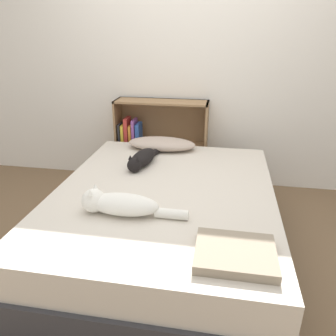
{
  "coord_description": "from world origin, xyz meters",
  "views": [
    {
      "loc": [
        0.38,
        -2.02,
        1.57
      ],
      "look_at": [
        0.0,
        0.15,
        0.62
      ],
      "focal_mm": 35.0,
      "sensor_mm": 36.0,
      "label": 1
    }
  ],
  "objects_px": {
    "cat_light": "(119,204)",
    "bookshelf": "(158,141)",
    "pillow": "(162,144)",
    "cat_dark": "(142,159)",
    "bed": "(165,221)"
  },
  "relations": [
    {
      "from": "pillow",
      "to": "cat_dark",
      "type": "distance_m",
      "value": 0.42
    },
    {
      "from": "cat_dark",
      "to": "bookshelf",
      "type": "relative_size",
      "value": 0.58
    },
    {
      "from": "pillow",
      "to": "bookshelf",
      "type": "bearing_deg",
      "value": 106.33
    },
    {
      "from": "cat_dark",
      "to": "bookshelf",
      "type": "xyz_separation_m",
      "value": [
        -0.03,
        0.8,
        -0.11
      ]
    },
    {
      "from": "bed",
      "to": "pillow",
      "type": "bearing_deg",
      "value": 102.28
    },
    {
      "from": "pillow",
      "to": "cat_light",
      "type": "relative_size",
      "value": 0.96
    },
    {
      "from": "pillow",
      "to": "bookshelf",
      "type": "distance_m",
      "value": 0.42
    },
    {
      "from": "pillow",
      "to": "cat_dark",
      "type": "height_order",
      "value": "cat_dark"
    },
    {
      "from": "cat_light",
      "to": "cat_dark",
      "type": "bearing_deg",
      "value": -86.41
    },
    {
      "from": "pillow",
      "to": "cat_light",
      "type": "xyz_separation_m",
      "value": [
        -0.04,
        -1.17,
        0.01
      ]
    },
    {
      "from": "bed",
      "to": "bookshelf",
      "type": "xyz_separation_m",
      "value": [
        -0.29,
        1.19,
        0.21
      ]
    },
    {
      "from": "bed",
      "to": "pillow",
      "type": "distance_m",
      "value": 0.88
    },
    {
      "from": "pillow",
      "to": "cat_dark",
      "type": "xyz_separation_m",
      "value": [
        -0.08,
        -0.41,
        0.0
      ]
    },
    {
      "from": "bed",
      "to": "cat_dark",
      "type": "height_order",
      "value": "cat_dark"
    },
    {
      "from": "cat_light",
      "to": "bookshelf",
      "type": "distance_m",
      "value": 1.57
    }
  ]
}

